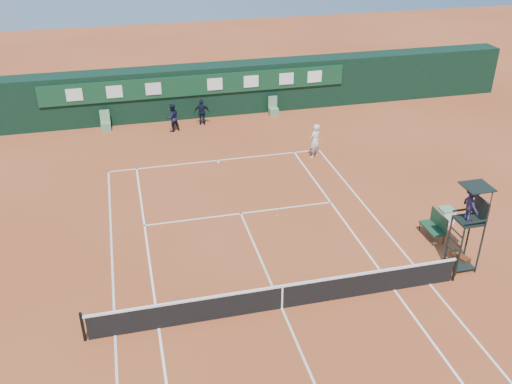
% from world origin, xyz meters
% --- Properties ---
extents(ground, '(90.00, 90.00, 0.00)m').
position_xyz_m(ground, '(0.00, 0.00, 0.00)').
color(ground, '#AD4E28').
rests_on(ground, ground).
extents(court_lines, '(11.05, 23.85, 0.01)m').
position_xyz_m(court_lines, '(0.00, 0.00, 0.01)').
color(court_lines, silver).
rests_on(court_lines, ground).
extents(tennis_net, '(12.90, 0.10, 1.10)m').
position_xyz_m(tennis_net, '(0.00, 0.00, 0.51)').
color(tennis_net, black).
rests_on(tennis_net, ground).
extents(back_wall, '(40.00, 1.65, 3.00)m').
position_xyz_m(back_wall, '(0.00, 18.74, 1.51)').
color(back_wall, black).
rests_on(back_wall, ground).
extents(linesman_chair_left, '(0.55, 0.50, 1.15)m').
position_xyz_m(linesman_chair_left, '(-5.50, 17.48, 0.32)').
color(linesman_chair_left, '#558362').
rests_on(linesman_chair_left, ground).
extents(linesman_chair_right, '(0.55, 0.50, 1.15)m').
position_xyz_m(linesman_chair_right, '(4.50, 17.48, 0.32)').
color(linesman_chair_right, '#5A8960').
rests_on(linesman_chair_right, ground).
extents(umpire_chair, '(0.96, 0.95, 3.42)m').
position_xyz_m(umpire_chair, '(7.04, 0.65, 2.46)').
color(umpire_chair, black).
rests_on(umpire_chair, ground).
extents(player_bench, '(0.56, 1.20, 1.10)m').
position_xyz_m(player_bench, '(7.14, 2.73, 0.60)').
color(player_bench, '#163925').
rests_on(player_bench, ground).
extents(tennis_bag, '(0.53, 0.80, 0.28)m').
position_xyz_m(tennis_bag, '(7.27, 1.00, 0.14)').
color(tennis_bag, black).
rests_on(tennis_bag, ground).
extents(cooler, '(0.57, 0.57, 0.65)m').
position_xyz_m(cooler, '(8.22, 3.67, 0.33)').
color(cooler, silver).
rests_on(cooler, ground).
extents(tennis_ball, '(0.07, 0.07, 0.07)m').
position_xyz_m(tennis_ball, '(1.45, 5.78, 0.04)').
color(tennis_ball, '#D1E836').
rests_on(tennis_ball, ground).
extents(player, '(0.79, 0.70, 1.81)m').
position_xyz_m(player, '(4.96, 11.12, 0.91)').
color(player, white).
rests_on(player, ground).
extents(ball_kid_left, '(0.96, 0.87, 1.62)m').
position_xyz_m(ball_kid_left, '(-1.76, 16.41, 0.81)').
color(ball_kid_left, black).
rests_on(ball_kid_left, ground).
extents(ball_kid_right, '(0.95, 0.50, 1.55)m').
position_xyz_m(ball_kid_right, '(0.03, 16.97, 0.77)').
color(ball_kid_right, black).
rests_on(ball_kid_right, ground).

